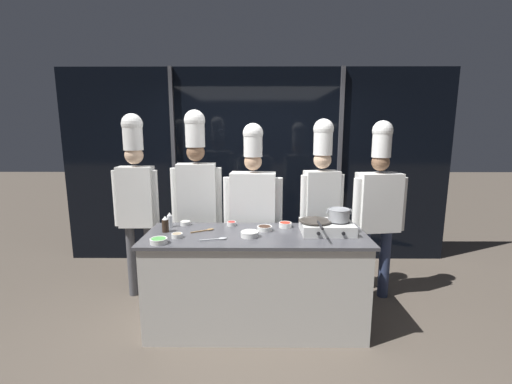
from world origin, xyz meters
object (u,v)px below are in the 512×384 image
(prep_bowl_bean_sprouts, at_px, (250,234))
(serving_spoon_solid, at_px, (207,230))
(prep_bowl_soy_glaze, at_px, (265,228))
(portable_stove, at_px, (327,227))
(prep_bowl_bell_pepper, at_px, (231,223))
(chef_line, at_px, (253,203))
(stock_pot, at_px, (339,215))
(chef_apprentice, at_px, (378,201))
(serving_spoon_slotted, at_px, (219,239))
(chef_pastry, at_px, (321,194))
(prep_bowl_mushrooms, at_px, (177,235))
(prep_bowl_chili_flakes, at_px, (285,224))
(frying_pan, at_px, (315,219))
(squeeze_bottle_clear, at_px, (170,220))
(chef_head, at_px, (136,190))
(prep_bowl_garlic, at_px, (185,223))
(chef_sous, at_px, (197,190))
(prep_bowl_scallions, at_px, (159,240))
(squeeze_bottle_soy, at_px, (165,224))

(prep_bowl_bean_sprouts, height_order, serving_spoon_solid, prep_bowl_bean_sprouts)
(prep_bowl_soy_glaze, bearing_deg, portable_stove, -5.17)
(prep_bowl_bell_pepper, distance_m, chef_line, 0.39)
(stock_pot, distance_m, chef_apprentice, 0.75)
(serving_spoon_slotted, distance_m, chef_pastry, 1.32)
(prep_bowl_mushrooms, bearing_deg, prep_bowl_chili_flakes, 18.71)
(frying_pan, xyz_separation_m, squeeze_bottle_clear, (-1.41, 0.17, -0.06))
(serving_spoon_solid, bearing_deg, prep_bowl_chili_flakes, 9.18)
(serving_spoon_slotted, xyz_separation_m, chef_head, (-0.98, 0.77, 0.30))
(squeeze_bottle_clear, distance_m, prep_bowl_garlic, 0.16)
(prep_bowl_mushrooms, relative_size, chef_apprentice, 0.05)
(prep_bowl_bell_pepper, bearing_deg, stock_pot, -12.17)
(prep_bowl_garlic, bearing_deg, chef_sous, 81.37)
(prep_bowl_mushrooms, distance_m, chef_head, 0.98)
(serving_spoon_solid, distance_m, chef_line, 0.65)
(prep_bowl_scallions, xyz_separation_m, chef_line, (0.79, 0.84, 0.14))
(portable_stove, xyz_separation_m, serving_spoon_solid, (-1.14, 0.05, -0.05))
(prep_bowl_bell_pepper, xyz_separation_m, chef_line, (0.21, 0.29, 0.15))
(frying_pan, height_order, chef_pastry, chef_pastry)
(chef_pastry, bearing_deg, serving_spoon_solid, 13.05)
(squeeze_bottle_clear, xyz_separation_m, chef_head, (-0.45, 0.38, 0.24))
(prep_bowl_chili_flakes, relative_size, prep_bowl_garlic, 1.27)
(prep_bowl_scallions, distance_m, prep_bowl_soy_glaze, 0.99)
(prep_bowl_bell_pepper, xyz_separation_m, serving_spoon_solid, (-0.22, -0.17, -0.02))
(stock_pot, relative_size, prep_bowl_mushrooms, 2.25)
(prep_bowl_mushrooms, relative_size, prep_bowl_bean_sprouts, 0.61)
(prep_bowl_garlic, xyz_separation_m, serving_spoon_solid, (0.25, -0.19, -0.02))
(prep_bowl_chili_flakes, xyz_separation_m, prep_bowl_scallions, (-1.12, -0.50, -0.00))
(frying_pan, height_order, prep_bowl_scallions, frying_pan)
(serving_spoon_slotted, height_order, chef_apprentice, chef_apprentice)
(portable_stove, bearing_deg, frying_pan, -177.78)
(squeeze_bottle_clear, distance_m, chef_pastry, 1.62)
(portable_stove, xyz_separation_m, chef_pastry, (0.04, 0.55, 0.22))
(serving_spoon_slotted, bearing_deg, chef_pastry, 36.66)
(squeeze_bottle_clear, distance_m, serving_spoon_solid, 0.41)
(chef_line, bearing_deg, serving_spoon_solid, 50.08)
(prep_bowl_scallions, bearing_deg, chef_pastry, 29.79)
(squeeze_bottle_clear, distance_m, chef_head, 0.64)
(prep_bowl_chili_flakes, height_order, serving_spoon_slotted, prep_bowl_chili_flakes)
(portable_stove, height_order, chef_head, chef_head)
(prep_bowl_scallions, bearing_deg, chef_head, 118.76)
(squeeze_bottle_soy, bearing_deg, chef_line, 31.40)
(stock_pot, bearing_deg, chef_line, 147.92)
(squeeze_bottle_soy, distance_m, chef_head, 0.75)
(prep_bowl_bell_pepper, relative_size, chef_sous, 0.04)
(chef_line, distance_m, chef_pastry, 0.75)
(prep_bowl_chili_flakes, bearing_deg, prep_bowl_bell_pepper, 174.54)
(prep_bowl_mushrooms, bearing_deg, portable_stove, 6.98)
(squeeze_bottle_clear, xyz_separation_m, prep_bowl_mushrooms, (0.15, -0.34, -0.05))
(squeeze_bottle_clear, bearing_deg, prep_bowl_bean_sprouts, -20.91)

